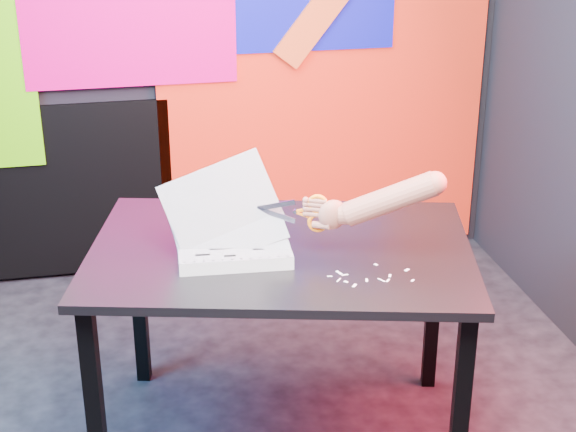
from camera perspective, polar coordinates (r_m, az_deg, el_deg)
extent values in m
cube|color=black|center=(1.26, 5.92, -6.84)|extent=(3.00, 0.01, 2.70)
cube|color=red|center=(4.28, 2.34, 7.79)|extent=(1.60, 0.02, 1.60)
cube|color=black|center=(4.31, -16.15, 1.37)|extent=(1.30, 0.02, 0.85)
cube|color=black|center=(2.86, -12.38, -12.00)|extent=(0.06, 0.06, 0.72)
cube|color=black|center=(3.45, -9.62, -5.26)|extent=(0.06, 0.06, 0.72)
cube|color=black|center=(2.81, 11.06, -12.54)|extent=(0.06, 0.06, 0.72)
cube|color=black|center=(3.41, 9.37, -5.59)|extent=(0.06, 0.06, 0.72)
cube|color=black|center=(2.90, -0.47, -2.34)|extent=(1.41, 1.10, 0.03)
cube|color=silver|center=(2.83, -3.53, -2.17)|extent=(0.37, 0.28, 0.04)
cube|color=silver|center=(2.82, -3.54, -1.77)|extent=(0.37, 0.28, 0.00)
cube|color=silver|center=(2.82, -3.54, -1.69)|extent=(0.35, 0.27, 0.11)
cube|color=silver|center=(2.82, -3.80, -1.13)|extent=(0.36, 0.23, 0.19)
cube|color=silver|center=(2.82, -4.07, -0.16)|extent=(0.39, 0.19, 0.26)
cube|color=silver|center=(2.81, -4.33, 0.79)|extent=(0.41, 0.16, 0.31)
cylinder|color=#232325|center=(2.71, -6.69, -2.98)|extent=(0.01, 0.01, 0.00)
cylinder|color=#232325|center=(2.71, -6.08, -2.95)|extent=(0.01, 0.01, 0.00)
cylinder|color=#232325|center=(2.71, -5.47, -2.92)|extent=(0.01, 0.01, 0.00)
cylinder|color=#232325|center=(2.71, -4.86, -2.88)|extent=(0.01, 0.01, 0.00)
cylinder|color=#232325|center=(2.71, -4.25, -2.85)|extent=(0.01, 0.01, 0.00)
cylinder|color=#232325|center=(2.72, -3.64, -2.81)|extent=(0.01, 0.01, 0.00)
cylinder|color=#232325|center=(2.72, -3.03, -2.78)|extent=(0.01, 0.01, 0.00)
cylinder|color=#232325|center=(2.72, -2.42, -2.74)|extent=(0.01, 0.01, 0.00)
cylinder|color=#232325|center=(2.72, -1.82, -2.71)|extent=(0.01, 0.01, 0.00)
cylinder|color=#232325|center=(2.73, -1.21, -2.67)|extent=(0.01, 0.01, 0.00)
cylinder|color=#232325|center=(2.73, -0.61, -2.63)|extent=(0.01, 0.01, 0.00)
cylinder|color=#232325|center=(2.73, -0.01, -2.60)|extent=(0.01, 0.01, 0.00)
cylinder|color=#232325|center=(2.93, -6.84, -0.96)|extent=(0.01, 0.01, 0.00)
cylinder|color=#232325|center=(2.93, -6.27, -0.93)|extent=(0.01, 0.01, 0.00)
cylinder|color=#232325|center=(2.93, -5.70, -0.90)|extent=(0.01, 0.01, 0.00)
cylinder|color=#232325|center=(2.93, -5.14, -0.87)|extent=(0.01, 0.01, 0.00)
cylinder|color=#232325|center=(2.93, -4.57, -0.84)|extent=(0.01, 0.01, 0.00)
cylinder|color=#232325|center=(2.93, -4.01, -0.81)|extent=(0.01, 0.01, 0.00)
cylinder|color=#232325|center=(2.93, -3.45, -0.78)|extent=(0.01, 0.01, 0.00)
cylinder|color=#232325|center=(2.93, -2.88, -0.75)|extent=(0.01, 0.01, 0.00)
cylinder|color=#232325|center=(2.94, -2.32, -0.71)|extent=(0.01, 0.01, 0.00)
cylinder|color=#232325|center=(2.94, -1.76, -0.68)|extent=(0.01, 0.01, 0.00)
cylinder|color=#232325|center=(2.94, -1.20, -0.65)|extent=(0.01, 0.01, 0.00)
cylinder|color=#232325|center=(2.95, -0.64, -0.62)|extent=(0.01, 0.01, 0.00)
cube|color=black|center=(2.86, -5.29, -1.45)|extent=(0.07, 0.02, 0.00)
cube|color=black|center=(2.85, -3.21, -1.49)|extent=(0.05, 0.01, 0.00)
cube|color=black|center=(2.79, -4.24, -2.11)|extent=(0.08, 0.02, 0.00)
cube|color=black|center=(2.78, -1.91, -2.14)|extent=(0.04, 0.01, 0.00)
cube|color=black|center=(2.75, -5.54, -2.51)|extent=(0.05, 0.01, 0.00)
cube|color=black|center=(2.89, -2.74, -1.08)|extent=(0.06, 0.01, 0.00)
cube|color=black|center=(2.74, -3.77, -2.58)|extent=(0.04, 0.01, 0.00)
cube|color=#A9B1CD|center=(2.80, -0.76, 0.69)|extent=(0.12, 0.05, 0.05)
cube|color=#A9B1CD|center=(2.81, -0.76, 0.08)|extent=(0.12, 0.05, 0.05)
cylinder|color=#A9B1CD|center=(2.79, 0.46, 0.29)|extent=(0.02, 0.02, 0.01)
cube|color=orange|center=(2.79, 0.91, 0.12)|extent=(0.05, 0.03, 0.02)
cube|color=orange|center=(2.79, 0.91, 0.38)|extent=(0.05, 0.03, 0.02)
torus|color=orange|center=(2.77, 1.94, 0.78)|extent=(0.07, 0.04, 0.07)
torus|color=orange|center=(2.79, 1.92, -0.43)|extent=(0.07, 0.04, 0.07)
ellipsoid|color=#A2503A|center=(2.77, 2.92, 0.09)|extent=(0.09, 0.06, 0.10)
cylinder|color=#A2503A|center=(2.78, 1.93, 0.10)|extent=(0.07, 0.05, 0.02)
cylinder|color=#A2503A|center=(2.78, 1.94, 0.43)|extent=(0.07, 0.04, 0.02)
cylinder|color=#A2503A|center=(2.77, 1.94, 0.73)|extent=(0.06, 0.04, 0.02)
cylinder|color=#A2503A|center=(2.76, 1.94, 0.99)|extent=(0.06, 0.04, 0.02)
cylinder|color=#A2503A|center=(2.78, 2.18, -0.61)|extent=(0.06, 0.06, 0.03)
cylinder|color=#A2503A|center=(2.77, 3.88, 0.09)|extent=(0.08, 0.08, 0.07)
cylinder|color=#A2503A|center=(2.73, 6.64, 1.09)|extent=(0.30, 0.19, 0.20)
sphere|color=#A2503A|center=(2.70, 9.48, 2.11)|extent=(0.07, 0.07, 0.07)
cube|color=white|center=(2.66, 4.32, -4.50)|extent=(0.02, 0.02, 0.00)
cube|color=white|center=(2.68, 3.77, -4.26)|extent=(0.01, 0.02, 0.00)
cube|color=white|center=(2.68, 3.30, -4.15)|extent=(0.02, 0.02, 0.00)
cube|color=white|center=(2.72, 3.70, -3.82)|extent=(0.02, 0.01, 0.00)
cube|color=white|center=(2.69, 5.11, -4.15)|extent=(0.01, 0.02, 0.00)
cube|color=white|center=(2.69, 6.06, -4.14)|extent=(0.02, 0.03, 0.00)
cube|color=white|center=(2.73, 3.32, -3.68)|extent=(0.02, 0.03, 0.00)
cube|color=white|center=(2.72, 6.60, -3.86)|extent=(0.01, 0.02, 0.00)
cube|color=white|center=(2.77, 7.70, -3.47)|extent=(0.02, 0.02, 0.00)
cube|color=white|center=(2.71, 2.72, -3.91)|extent=(0.02, 0.01, 0.00)
cube|color=white|center=(2.79, 5.71, -3.14)|extent=(0.01, 0.02, 0.00)
cube|color=white|center=(2.70, 8.06, -4.15)|extent=(0.02, 0.01, 0.00)
cube|color=white|center=(2.69, 6.48, -4.16)|extent=(0.02, 0.02, 0.00)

